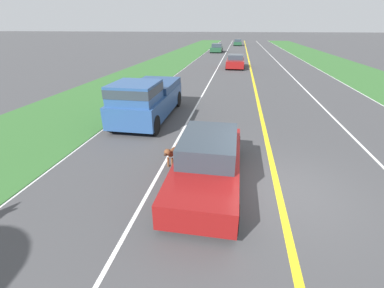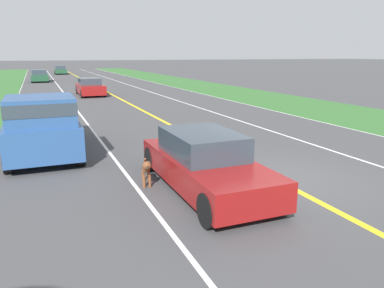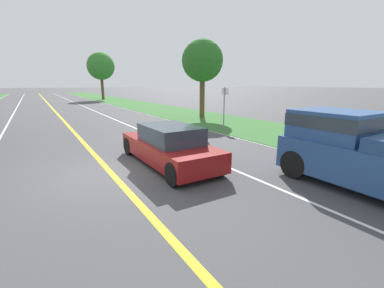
% 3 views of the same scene
% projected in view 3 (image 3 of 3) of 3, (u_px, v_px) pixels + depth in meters
% --- Properties ---
extents(ground_plane, '(400.00, 400.00, 0.00)m').
position_uv_depth(ground_plane, '(111.00, 173.00, 8.06)').
color(ground_plane, '#424244').
extents(centre_divider_line, '(0.18, 160.00, 0.01)m').
position_uv_depth(centre_divider_line, '(111.00, 173.00, 8.06)').
color(centre_divider_line, yellow).
rests_on(centre_divider_line, ground).
extents(lane_edge_line_right, '(0.14, 160.00, 0.01)m').
position_uv_depth(lane_edge_line_right, '(267.00, 146.00, 11.64)').
color(lane_edge_line_right, white).
rests_on(lane_edge_line_right, ground).
extents(lane_dash_same_dir, '(0.10, 160.00, 0.01)m').
position_uv_depth(lane_dash_same_dir, '(203.00, 157.00, 9.85)').
color(lane_dash_same_dir, white).
rests_on(lane_dash_same_dir, ground).
extents(grass_verge_right, '(6.00, 160.00, 0.03)m').
position_uv_depth(grass_verge_right, '(308.00, 138.00, 13.17)').
color(grass_verge_right, '#33662D').
rests_on(grass_verge_right, ground).
extents(ego_car, '(1.80, 4.68, 1.38)m').
position_uv_depth(ego_car, '(169.00, 146.00, 8.83)').
color(ego_car, maroon).
rests_on(ego_car, ground).
extents(dog, '(0.36, 1.08, 0.73)m').
position_uv_depth(dog, '(210.00, 151.00, 8.92)').
color(dog, brown).
rests_on(dog, ground).
extents(roadside_tree_right_near, '(3.27, 3.27, 6.15)m').
position_uv_depth(roadside_tree_right_near, '(202.00, 61.00, 20.27)').
color(roadside_tree_right_near, brown).
rests_on(roadside_tree_right_near, ground).
extents(roadside_tree_right_far, '(4.60, 4.60, 7.99)m').
position_uv_depth(roadside_tree_right_far, '(101.00, 66.00, 44.00)').
color(roadside_tree_right_far, brown).
rests_on(roadside_tree_right_far, ground).
extents(street_sign, '(0.11, 0.64, 2.54)m').
position_uv_depth(street_sign, '(224.00, 103.00, 15.81)').
color(street_sign, gray).
rests_on(street_sign, ground).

